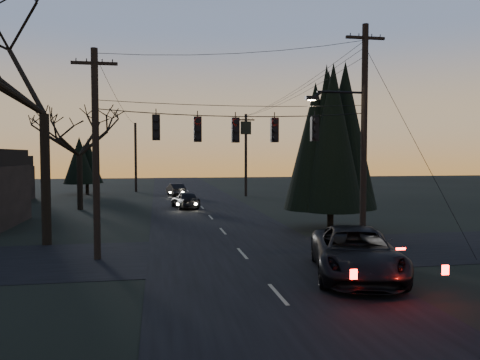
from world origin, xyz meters
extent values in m
plane|color=black|center=(0.00, 0.00, 0.00)|extent=(160.00, 160.00, 0.00)
cube|color=black|center=(0.00, 20.00, 0.01)|extent=(8.00, 120.00, 0.02)
cube|color=black|center=(0.00, 10.00, 0.01)|extent=(60.00, 7.00, 0.02)
cylinder|color=black|center=(-0.25, 10.00, 6.10)|extent=(11.50, 0.04, 0.04)
cylinder|color=black|center=(-8.74, 13.62, 3.08)|extent=(0.44, 0.44, 6.17)
cylinder|color=black|center=(5.99, 15.26, 0.80)|extent=(0.36, 0.36, 1.60)
cone|color=black|center=(5.99, 15.26, 4.85)|extent=(4.33, 4.33, 7.30)
cylinder|color=black|center=(-9.51, 28.42, 2.11)|extent=(0.44, 0.44, 4.23)
cylinder|color=black|center=(-11.07, 43.24, 0.80)|extent=(0.36, 0.36, 1.60)
cone|color=black|center=(-11.07, 43.24, 3.36)|extent=(3.68, 3.68, 4.31)
imported|color=black|center=(3.20, 5.59, 0.84)|extent=(4.29, 6.56, 1.68)
imported|color=black|center=(-1.37, 27.86, 0.69)|extent=(2.38, 4.28, 1.38)
imported|color=black|center=(-1.66, 39.91, 0.63)|extent=(2.01, 4.02, 1.26)
camera|label=1|loc=(-3.58, -9.55, 4.22)|focal=35.00mm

